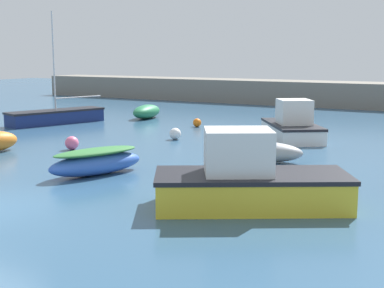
{
  "coord_description": "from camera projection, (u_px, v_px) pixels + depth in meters",
  "views": [
    {
      "loc": [
        11.76,
        -9.36,
        4.1
      ],
      "look_at": [
        1.04,
        9.62,
        0.45
      ],
      "focal_mm": 50.0,
      "sensor_mm": 36.0,
      "label": 1
    }
  ],
  "objects": [
    {
      "name": "motorboat_with_cabin",
      "position": [
        248.0,
        181.0,
        14.4
      ],
      "size": [
        5.56,
        4.48,
        2.15
      ],
      "rotation": [
        0.0,
        0.0,
        0.54
      ],
      "color": "yellow",
      "rests_on": "ground_plane"
    },
    {
      "name": "rowboat_blue_near",
      "position": [
        260.0,
        151.0,
        20.67
      ],
      "size": [
        3.43,
        1.76,
        0.8
      ],
      "rotation": [
        0.0,
        0.0,
        0.21
      ],
      "color": "gray",
      "rests_on": "ground_plane"
    },
    {
      "name": "mooring_buoy_white",
      "position": [
        175.0,
        134.0,
        26.08
      ],
      "size": [
        0.57,
        0.57,
        0.57
      ],
      "primitive_type": "sphere",
      "color": "white",
      "rests_on": "ground_plane"
    },
    {
      "name": "mooring_buoy_orange",
      "position": [
        197.0,
        123.0,
        30.68
      ],
      "size": [
        0.48,
        0.48,
        0.48
      ],
      "primitive_type": "sphere",
      "color": "orange",
      "rests_on": "ground_plane"
    },
    {
      "name": "rowboat_with_red_cover",
      "position": [
        96.0,
        161.0,
        18.43
      ],
      "size": [
        2.33,
        3.68,
        0.92
      ],
      "rotation": [
        0.0,
        0.0,
        4.35
      ],
      "color": "#2D56B7",
      "rests_on": "ground_plane"
    },
    {
      "name": "harbor_breakwater",
      "position": [
        326.0,
        94.0,
        43.03
      ],
      "size": [
        55.91,
        3.82,
        1.95
      ],
      "primitive_type": "cube",
      "color": "slate",
      "rests_on": "ground_plane"
    },
    {
      "name": "mooring_buoy_pink",
      "position": [
        72.0,
        143.0,
        23.27
      ],
      "size": [
        0.59,
        0.59,
        0.59
      ],
      "primitive_type": "sphere",
      "color": "#EA668C",
      "rests_on": "ground_plane"
    },
    {
      "name": "sailboat_tall_mast",
      "position": [
        56.0,
        116.0,
        32.08
      ],
      "size": [
        3.3,
        6.11,
        6.61
      ],
      "rotation": [
        0.0,
        0.0,
        4.4
      ],
      "color": "navy",
      "rests_on": "ground_plane"
    },
    {
      "name": "cabin_cruiser_white",
      "position": [
        292.0,
        126.0,
        26.09
      ],
      "size": [
        4.35,
        5.05,
        1.98
      ],
      "rotation": [
        0.0,
        0.0,
        2.16
      ],
      "color": "white",
      "rests_on": "ground_plane"
    },
    {
      "name": "open_tender_yellow",
      "position": [
        147.0,
        112.0,
        34.7
      ],
      "size": [
        1.74,
        3.14,
        0.89
      ],
      "rotation": [
        0.0,
        0.0,
        1.73
      ],
      "color": "#287A4C",
      "rests_on": "ground_plane"
    }
  ]
}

